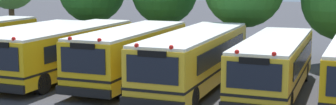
{
  "coord_description": "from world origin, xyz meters",
  "views": [
    {
      "loc": [
        10.7,
        -21.58,
        5.29
      ],
      "look_at": [
        2.04,
        0.0,
        1.6
      ],
      "focal_mm": 51.93,
      "sensor_mm": 36.0,
      "label": 1
    }
  ],
  "objects": [
    {
      "name": "school_bus_2",
      "position": [
        -3.62,
        -0.17,
        1.44
      ],
      "size": [
        2.6,
        10.52,
        2.74
      ],
      "rotation": [
        0.0,
        0.0,
        3.14
      ],
      "color": "yellow",
      "rests_on": "ground_plane"
    },
    {
      "name": "school_bus_3",
      "position": [
        0.07,
        -0.01,
        1.47
      ],
      "size": [
        2.77,
        9.65,
        2.8
      ],
      "rotation": [
        0.0,
        0.0,
        3.16
      ],
      "color": "yellow",
      "rests_on": "ground_plane"
    },
    {
      "name": "school_bus_1",
      "position": [
        -7.06,
        -0.01,
        1.34
      ],
      "size": [
        2.64,
        11.52,
        2.54
      ],
      "rotation": [
        0.0,
        0.0,
        3.13
      ],
      "color": "#EAA80C",
      "rests_on": "ground_plane"
    },
    {
      "name": "school_bus_5",
      "position": [
        7.14,
        0.2,
        1.39
      ],
      "size": [
        2.63,
        9.99,
        2.64
      ],
      "rotation": [
        0.0,
        0.0,
        3.16
      ],
      "color": "yellow",
      "rests_on": "ground_plane"
    },
    {
      "name": "ground_plane",
      "position": [
        0.0,
        0.0,
        0.0
      ],
      "size": [
        160.0,
        160.0,
        0.0
      ],
      "primitive_type": "plane",
      "color": "#38383D"
    },
    {
      "name": "school_bus_4",
      "position": [
        3.47,
        -0.04,
        1.46
      ],
      "size": [
        2.79,
        10.96,
        2.78
      ],
      "rotation": [
        0.0,
        0.0,
        3.16
      ],
      "color": "yellow",
      "rests_on": "ground_plane"
    }
  ]
}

